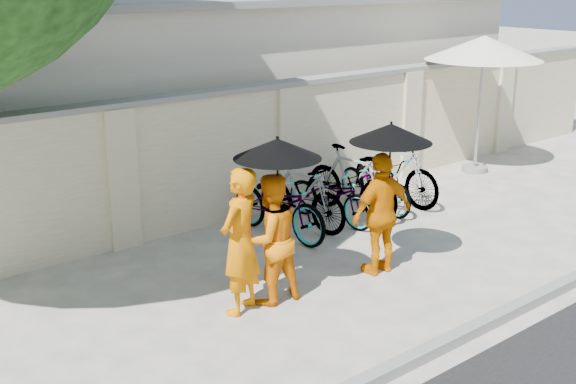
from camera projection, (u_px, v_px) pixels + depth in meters
ground at (322, 299)px, 8.68m from camera, size 80.00×80.00×0.00m
kerb at (432, 349)px, 7.41m from camera, size 40.00×0.16×0.12m
compound_wall at (233, 156)px, 11.35m from camera, size 20.00×0.30×2.00m
building_behind at (164, 84)px, 14.59m from camera, size 14.00×6.00×3.20m
monk_left at (240, 241)px, 8.14m from camera, size 0.74×0.63×1.72m
monk_center at (270, 239)px, 8.42m from camera, size 0.81×0.65×1.57m
parasol_center at (277, 149)px, 8.07m from camera, size 1.01×1.01×1.10m
monk_right at (382, 214)px, 9.24m from camera, size 0.97×0.45×1.61m
parasol_right at (391, 133)px, 8.88m from camera, size 1.03×1.03×1.08m
patio_umbrella at (484, 49)px, 13.53m from camera, size 2.67×2.67×2.63m
bike_0 at (279, 204)px, 10.62m from camera, size 0.82×1.96×1.00m
bike_1 at (302, 195)px, 10.98m from camera, size 0.71×1.79×1.05m
bike_2 at (331, 195)px, 11.23m from camera, size 0.80×1.75×0.89m
bike_3 at (352, 181)px, 11.55m from camera, size 0.69×1.90×1.12m
bike_4 at (375, 182)px, 11.86m from camera, size 0.78×1.79×0.91m
bike_5 at (396, 172)px, 12.15m from camera, size 0.59×1.84×1.09m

